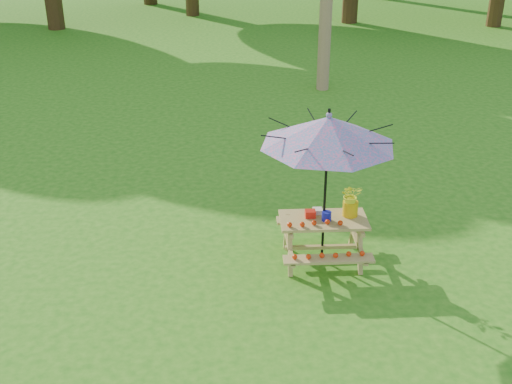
{
  "coord_description": "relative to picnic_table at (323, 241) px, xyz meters",
  "views": [
    {
      "loc": [
        3.2,
        -3.0,
        4.82
      ],
      "look_at": [
        3.59,
        4.71,
        1.1
      ],
      "focal_mm": 45.0,
      "sensor_mm": 36.0,
      "label": 1
    }
  ],
  "objects": [
    {
      "name": "picnic_table",
      "position": [
        0.0,
        0.0,
        0.0
      ],
      "size": [
        1.2,
        1.32,
        0.67
      ],
      "color": "#A08648",
      "rests_on": "ground"
    },
    {
      "name": "patio_umbrella",
      "position": [
        0.0,
        0.0,
        1.62
      ],
      "size": [
        2.1,
        2.1,
        2.25
      ],
      "color": "black",
      "rests_on": "ground"
    },
    {
      "name": "produce_bins",
      "position": [
        -0.06,
        0.04,
        0.4
      ],
      "size": [
        0.34,
        0.34,
        0.13
      ],
      "color": "red",
      "rests_on": "picnic_table"
    },
    {
      "name": "tomatoes_row",
      "position": [
        -0.15,
        -0.18,
        0.38
      ],
      "size": [
        0.77,
        0.13,
        0.07
      ],
      "primitive_type": null,
      "color": "red",
      "rests_on": "picnic_table"
    },
    {
      "name": "flower_bucket",
      "position": [
        0.38,
        0.09,
        0.59
      ],
      "size": [
        0.29,
        0.26,
        0.47
      ],
      "color": "#D8A30B",
      "rests_on": "picnic_table"
    }
  ]
}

